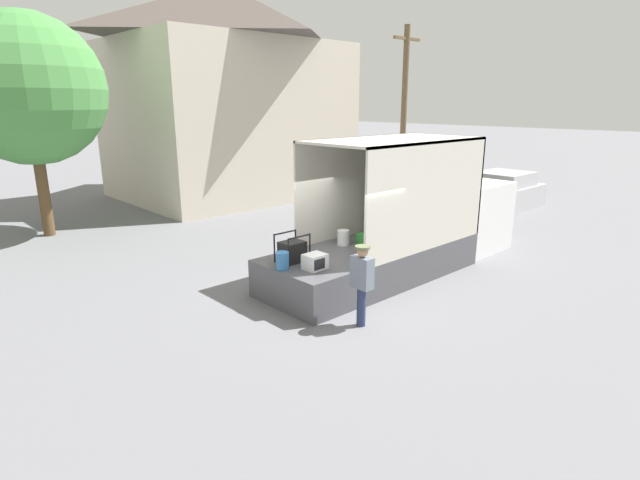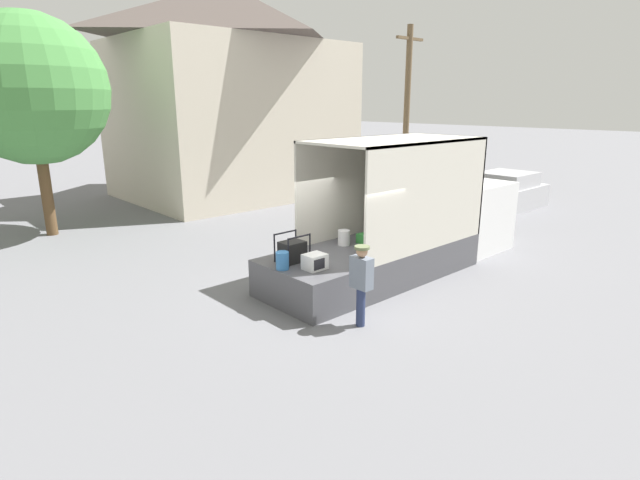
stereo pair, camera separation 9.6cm
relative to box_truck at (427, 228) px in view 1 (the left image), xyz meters
name	(u,v)px [view 1 (the left image)]	position (x,y,z in m)	size (l,w,h in m)	color
ground_plane	(327,294)	(-3.86, 0.00, -0.93)	(160.00, 160.00, 0.00)	slate
box_truck	(427,228)	(0.00, 0.00, 0.00)	(6.80, 2.33, 3.46)	white
tailgate_deck	(304,283)	(-4.57, 0.00, -0.50)	(1.43, 2.21, 0.87)	#4C4C51
microwave	(315,262)	(-4.59, -0.39, 0.11)	(0.46, 0.40, 0.33)	white
portable_generator	(293,251)	(-4.60, 0.34, 0.18)	(0.65, 0.53, 0.65)	black
orange_bucket	(282,261)	(-5.11, 0.08, 0.13)	(0.28, 0.28, 0.39)	#3370B2
worker_person	(362,278)	(-4.55, -1.70, 0.08)	(0.30, 0.44, 1.66)	navy
pickup_truck_silver	(496,195)	(7.79, 2.09, -0.30)	(4.88, 2.07, 1.52)	#B7B7BC
house_backdrop	(228,92)	(1.86, 12.73, 3.85)	(9.99, 8.18, 9.39)	beige
utility_pole	(404,109)	(7.93, 7.17, 3.07)	(1.80, 0.28, 7.70)	brown
street_tree	(28,90)	(-7.05, 10.22, 3.76)	(4.69, 4.69, 7.05)	brown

